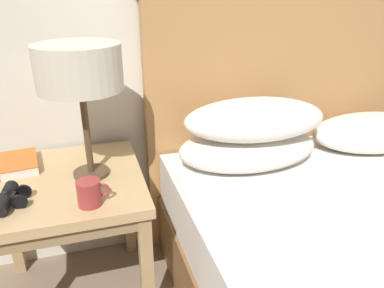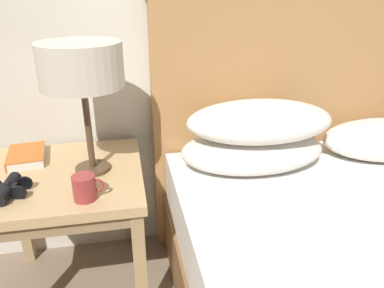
% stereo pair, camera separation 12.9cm
% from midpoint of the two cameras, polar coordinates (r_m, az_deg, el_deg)
% --- Properties ---
extents(nightstand, '(0.58, 0.58, 0.57)m').
position_cam_midpoint_polar(nightstand, '(1.50, -16.32, -6.92)').
color(nightstand, tan).
rests_on(nightstand, ground_plane).
extents(table_lamp, '(0.29, 0.29, 0.48)m').
position_cam_midpoint_polar(table_lamp, '(1.33, -13.86, 11.16)').
color(table_lamp, '#4C3823').
rests_on(table_lamp, nightstand).
extents(book_on_nightstand, '(0.16, 0.21, 0.04)m').
position_cam_midpoint_polar(book_on_nightstand, '(1.61, -21.94, -1.75)').
color(book_on_nightstand, silver).
rests_on(book_on_nightstand, nightstand).
extents(binoculars_pair, '(0.14, 0.16, 0.05)m').
position_cam_midpoint_polar(binoculars_pair, '(1.37, -23.88, -6.29)').
color(binoculars_pair, black).
rests_on(binoculars_pair, nightstand).
extents(coffee_mug, '(0.10, 0.08, 0.08)m').
position_cam_midpoint_polar(coffee_mug, '(1.25, -13.21, -6.54)').
color(coffee_mug, '#993333').
rests_on(coffee_mug, nightstand).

